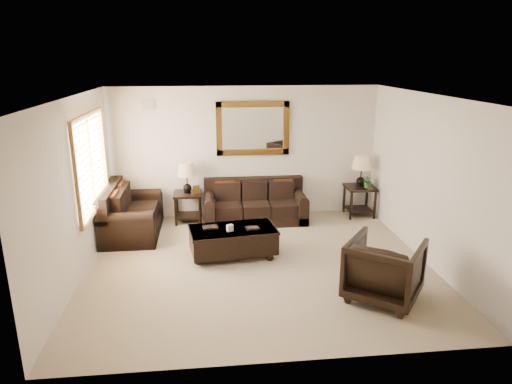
{
  "coord_description": "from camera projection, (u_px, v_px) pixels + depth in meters",
  "views": [
    {
      "loc": [
        -0.77,
        -6.76,
        3.26
      ],
      "look_at": [
        0.03,
        0.6,
        1.05
      ],
      "focal_mm": 32.0,
      "sensor_mm": 36.0,
      "label": 1
    }
  ],
  "objects": [
    {
      "name": "mirror",
      "position": [
        253.0,
        128.0,
        9.29
      ],
      "size": [
        1.5,
        0.06,
        1.1
      ],
      "color": "#49340E",
      "rests_on": "room"
    },
    {
      "name": "end_table_left",
      "position": [
        187.0,
        184.0,
        9.17
      ],
      "size": [
        0.56,
        0.56,
        1.23
      ],
      "color": "black",
      "rests_on": "room"
    },
    {
      "name": "loveseat",
      "position": [
        129.0,
        216.0,
        8.64
      ],
      "size": [
        1.0,
        1.68,
        0.95
      ],
      "rotation": [
        0.0,
        0.0,
        1.57
      ],
      "color": "black",
      "rests_on": "room"
    },
    {
      "name": "end_table_right",
      "position": [
        361.0,
        177.0,
        9.52
      ],
      "size": [
        0.59,
        0.59,
        1.3
      ],
      "color": "black",
      "rests_on": "room"
    },
    {
      "name": "window",
      "position": [
        92.0,
        163.0,
        7.59
      ],
      "size": [
        0.07,
        1.96,
        1.66
      ],
      "color": "white",
      "rests_on": "room"
    },
    {
      "name": "air_vent",
      "position": [
        148.0,
        105.0,
        8.95
      ],
      "size": [
        0.25,
        0.02,
        0.18
      ],
      "primitive_type": "cube",
      "color": "#999999",
      "rests_on": "room"
    },
    {
      "name": "coffee_table",
      "position": [
        233.0,
        239.0,
        7.7
      ],
      "size": [
        1.53,
        0.96,
        0.61
      ],
      "rotation": [
        0.0,
        0.0,
        0.13
      ],
      "color": "black",
      "rests_on": "room"
    },
    {
      "name": "room",
      "position": [
        259.0,
        185.0,
        7.06
      ],
      "size": [
        5.51,
        5.01,
        2.71
      ],
      "color": "tan",
      "rests_on": "ground"
    },
    {
      "name": "armchair",
      "position": [
        384.0,
        267.0,
        6.28
      ],
      "size": [
        1.27,
        1.26,
        0.96
      ],
      "primitive_type": "imported",
      "rotation": [
        0.0,
        0.0,
        2.49
      ],
      "color": "black",
      "rests_on": "floor"
    },
    {
      "name": "sofa",
      "position": [
        255.0,
        206.0,
        9.37
      ],
      "size": [
        2.06,
        0.89,
        0.84
      ],
      "color": "black",
      "rests_on": "room"
    },
    {
      "name": "potted_plant",
      "position": [
        368.0,
        182.0,
        9.45
      ],
      "size": [
        0.27,
        0.3,
        0.22
      ],
      "primitive_type": "imported",
      "rotation": [
        0.0,
        0.0,
        -0.05
      ],
      "color": "#27591E",
      "rests_on": "end_table_right"
    }
  ]
}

